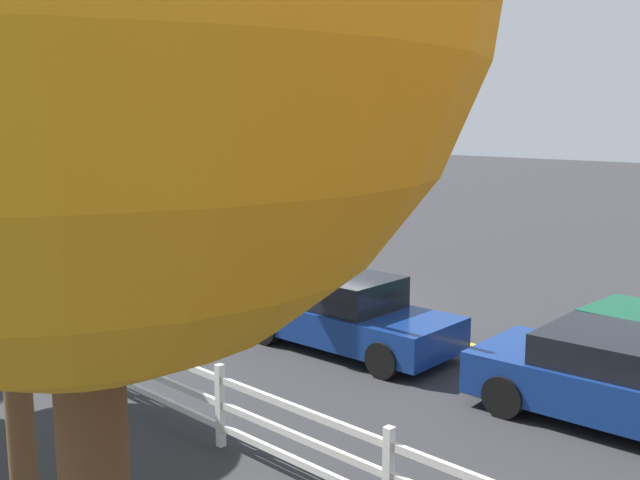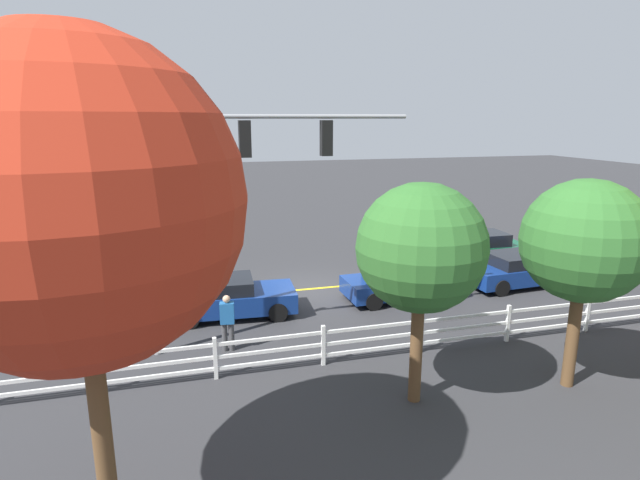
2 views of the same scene
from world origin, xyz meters
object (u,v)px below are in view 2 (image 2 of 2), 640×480
(pedestrian, at_px, (227,320))
(car_1, at_px, (231,297))
(car_2, at_px, (628,261))
(tree_2, at_px, (75,203))
(car_4, at_px, (518,269))
(tree_4, at_px, (584,242))
(tree_0, at_px, (421,249))
(car_3, at_px, (478,248))
(car_0, at_px, (399,281))

(pedestrian, bearing_deg, car_1, -0.29)
(car_2, distance_m, tree_2, 22.19)
(car_4, relative_size, tree_4, 0.87)
(pedestrian, xyz_separation_m, tree_0, (-4.05, 3.87, 2.83))
(car_1, bearing_deg, tree_4, -38.68)
(pedestrian, relative_size, tree_2, 0.22)
(tree_4, bearing_deg, tree_2, 11.39)
(car_4, bearing_deg, car_2, -4.84)
(car_3, xyz_separation_m, car_4, (0.31, 3.38, -0.03))
(car_0, bearing_deg, car_4, -0.31)
(car_1, xyz_separation_m, car_4, (-11.48, -0.23, 0.00))
(car_1, distance_m, car_2, 16.82)
(car_4, relative_size, pedestrian, 2.72)
(car_0, relative_size, car_4, 0.93)
(tree_2, relative_size, tree_4, 1.49)
(tree_0, relative_size, tree_4, 1.00)
(car_4, height_order, tree_0, tree_0)
(tree_4, bearing_deg, car_1, -41.94)
(tree_0, bearing_deg, tree_4, 174.66)
(car_1, xyz_separation_m, pedestrian, (0.37, 2.70, 0.28))
(car_4, bearing_deg, car_1, 177.92)
(car_0, distance_m, car_3, 6.63)
(car_2, height_order, car_3, car_3)
(car_1, height_order, car_3, car_3)
(car_4, height_order, tree_2, tree_2)
(car_0, distance_m, tree_0, 7.73)
(pedestrian, relative_size, tree_0, 0.32)
(tree_0, xyz_separation_m, tree_2, (6.49, 2.50, 1.72))
(car_0, xyz_separation_m, pedestrian, (6.57, 2.75, 0.24))
(tree_4, bearing_deg, tree_0, -5.34)
(car_0, xyz_separation_m, car_4, (-5.28, -0.18, -0.03))
(tree_2, bearing_deg, tree_4, -168.61)
(car_2, relative_size, car_3, 1.05)
(car_3, distance_m, car_4, 3.39)
(car_0, xyz_separation_m, car_3, (-5.59, -3.55, -0.01))
(car_1, bearing_deg, car_2, 3.54)
(car_4, distance_m, tree_0, 10.81)
(car_0, relative_size, car_1, 0.99)
(car_4, bearing_deg, car_0, 178.66)
(car_4, xyz_separation_m, pedestrian, (11.85, 2.93, 0.28))
(car_0, distance_m, tree_2, 13.70)
(tree_4, bearing_deg, car_4, -117.58)
(car_3, relative_size, tree_0, 0.87)
(car_4, distance_m, pedestrian, 12.21)
(car_0, height_order, car_4, car_0)
(car_3, height_order, car_4, car_3)
(car_1, height_order, tree_0, tree_0)
(car_1, xyz_separation_m, tree_2, (2.81, 9.07, 4.83))
(car_3, height_order, tree_4, tree_4)
(tree_0, distance_m, tree_4, 4.07)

